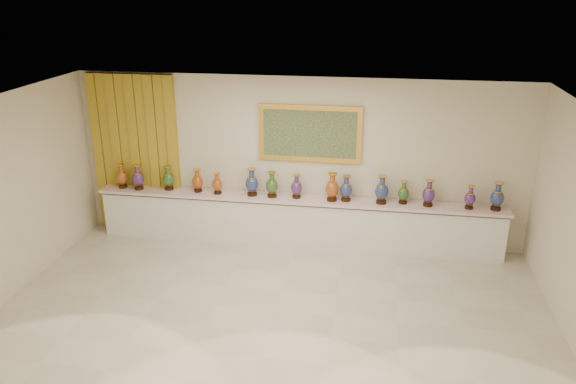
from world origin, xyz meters
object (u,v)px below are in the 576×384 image
Objects in this scene: counter at (297,221)px; vase_2 at (169,179)px; vase_0 at (122,177)px; vase_1 at (138,178)px.

vase_2 is at bearing 179.53° from counter.
vase_0 reaches higher than counter.
vase_1 is (-2.93, -0.05, 0.67)m from counter.
counter is 16.17× the size of vase_0.
counter is at bearing -0.47° from vase_2.
vase_1 is at bearing -178.93° from counter.
vase_1 is at bearing -5.86° from vase_0.
vase_1 is at bearing -172.38° from vase_2.
counter is 3.34m from vase_0.
vase_0 is 0.34m from vase_1.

